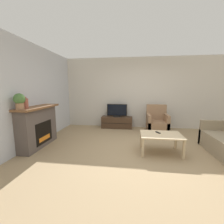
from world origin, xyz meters
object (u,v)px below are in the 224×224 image
Objects in this scene: potted_plant at (19,101)px; coffee_table at (161,136)px; mantel_vase_left at (25,103)px; armchair at (157,124)px; tv_stand at (117,122)px; fireplace at (38,126)px; remote at (158,132)px; tv at (117,111)px.

coffee_table is (3.11, 0.60, -0.87)m from potted_plant.
mantel_vase_left is 4.07m from armchair.
tv_stand is at bearing 56.05° from potted_plant.
fireplace is 1.45× the size of armchair.
fireplace is at bearing -151.71° from armchair.
fireplace is 3.93× the size of potted_plant.
potted_plant is at bearing 163.51° from remote.
remote is (3.06, 0.52, -0.73)m from mantel_vase_left.
tv_stand is 1.52× the size of tv.
coffee_table is (1.26, -2.15, -0.27)m from tv.
mantel_vase_left is 0.19m from potted_plant.
fireplace is at bearing -179.83° from coffee_table.
tv is at bearing 56.03° from potted_plant.
tv_stand is at bearing 54.31° from mantel_vase_left.
mantel_vase_left reaches higher than fireplace.
mantel_vase_left reaches higher than remote.
potted_plant is (-0.00, -0.17, 0.07)m from mantel_vase_left.
potted_plant is 0.30× the size of tv_stand.
armchair is at bearing 28.29° from fireplace.
tv reaches higher than coffee_table.
mantel_vase_left is (0.02, -0.41, 0.65)m from fireplace.
mantel_vase_left is 0.23× the size of tv_stand.
tv_stand is 1.24× the size of coffee_table.
tv_stand is (1.85, 2.57, -0.98)m from mantel_vase_left.
armchair is at bearing -14.20° from tv.
mantel_vase_left reaches higher than armchair.
coffee_table is at bearing -59.51° from tv_stand.
remote is at bearing -59.48° from tv_stand.
coffee_table is (3.11, 0.42, -0.80)m from mantel_vase_left.
fireplace is 9.17× the size of remote.
coffee_table is 6.31× the size of remote.
mantel_vase_left reaches higher than tv_stand.
mantel_vase_left is at bearing -172.25° from coffee_table.
remote is (3.07, 0.11, -0.08)m from fireplace.
potted_plant is 4.18m from armchair.
tv is (1.86, 2.16, 0.12)m from fireplace.
tv_stand is (1.86, 2.16, -0.32)m from fireplace.
armchair is at bearing -14.27° from tv_stand.
armchair reaches higher than remote.
tv_stand is at bearing 49.17° from fireplace.
armchair is at bearing 52.35° from remote.
coffee_table is at bearing -96.16° from armchair.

